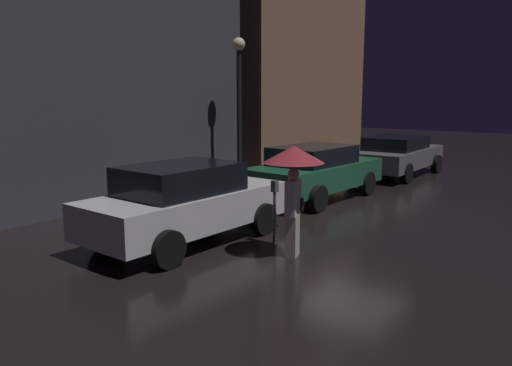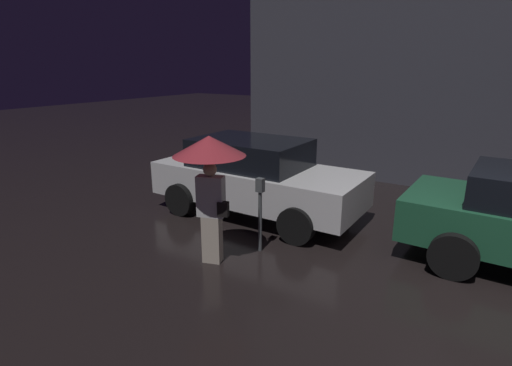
{
  "view_description": "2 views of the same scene",
  "coord_description": "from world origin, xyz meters",
  "px_view_note": "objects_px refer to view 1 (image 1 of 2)",
  "views": [
    {
      "loc": [
        -10.98,
        -5.55,
        2.81
      ],
      "look_at": [
        -3.84,
        0.03,
        1.22
      ],
      "focal_mm": 35.0,
      "sensor_mm": 36.0,
      "label": 1
    },
    {
      "loc": [
        -0.34,
        -5.23,
        2.92
      ],
      "look_at": [
        -3.92,
        0.51,
        0.93
      ],
      "focal_mm": 28.0,
      "sensor_mm": 36.0,
      "label": 2
    }
  ],
  "objects_px": {
    "street_lamp_near": "(239,91)",
    "pedestrian_with_umbrella": "(293,168)",
    "parked_car_white": "(186,202)",
    "parking_meter": "(275,205)",
    "parked_car_green": "(315,171)",
    "parked_car_grey": "(397,154)"
  },
  "relations": [
    {
      "from": "parked_car_grey",
      "to": "parked_car_green",
      "type": "bearing_deg",
      "value": 176.59
    },
    {
      "from": "parking_meter",
      "to": "street_lamp_near",
      "type": "relative_size",
      "value": 0.28
    },
    {
      "from": "parked_car_white",
      "to": "street_lamp_near",
      "type": "relative_size",
      "value": 0.94
    },
    {
      "from": "parked_car_white",
      "to": "parking_meter",
      "type": "distance_m",
      "value": 1.71
    },
    {
      "from": "parked_car_white",
      "to": "parked_car_green",
      "type": "xyz_separation_m",
      "value": [
        5.07,
        0.18,
        -0.02
      ]
    },
    {
      "from": "street_lamp_near",
      "to": "pedestrian_with_umbrella",
      "type": "bearing_deg",
      "value": -131.87
    },
    {
      "from": "parked_car_green",
      "to": "pedestrian_with_umbrella",
      "type": "xyz_separation_m",
      "value": [
        -4.53,
        -2.29,
        0.81
      ]
    },
    {
      "from": "parked_car_green",
      "to": "parking_meter",
      "type": "distance_m",
      "value": 4.4
    },
    {
      "from": "parked_car_white",
      "to": "parking_meter",
      "type": "xyz_separation_m",
      "value": [
        0.97,
        -1.41,
        -0.03
      ]
    },
    {
      "from": "parked_car_green",
      "to": "street_lamp_near",
      "type": "distance_m",
      "value": 3.35
    },
    {
      "from": "parked_car_green",
      "to": "pedestrian_with_umbrella",
      "type": "distance_m",
      "value": 5.14
    },
    {
      "from": "parked_car_grey",
      "to": "pedestrian_with_umbrella",
      "type": "bearing_deg",
      "value": -169.63
    },
    {
      "from": "pedestrian_with_umbrella",
      "to": "street_lamp_near",
      "type": "height_order",
      "value": "street_lamp_near"
    },
    {
      "from": "pedestrian_with_umbrella",
      "to": "street_lamp_near",
      "type": "relative_size",
      "value": 0.44
    },
    {
      "from": "parking_meter",
      "to": "street_lamp_near",
      "type": "xyz_separation_m",
      "value": [
        3.91,
        4.14,
        2.18
      ]
    },
    {
      "from": "parked_car_grey",
      "to": "parking_meter",
      "type": "height_order",
      "value": "parked_car_grey"
    },
    {
      "from": "parked_car_white",
      "to": "parking_meter",
      "type": "height_order",
      "value": "parked_car_white"
    },
    {
      "from": "parked_car_green",
      "to": "pedestrian_with_umbrella",
      "type": "relative_size",
      "value": 2.27
    },
    {
      "from": "parked_car_green",
      "to": "street_lamp_near",
      "type": "bearing_deg",
      "value": 96.18
    },
    {
      "from": "parked_car_grey",
      "to": "parked_car_white",
      "type": "bearing_deg",
      "value": 178.27
    },
    {
      "from": "pedestrian_with_umbrella",
      "to": "parked_car_green",
      "type": "bearing_deg",
      "value": 9.46
    },
    {
      "from": "parking_meter",
      "to": "street_lamp_near",
      "type": "distance_m",
      "value": 6.09
    }
  ]
}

